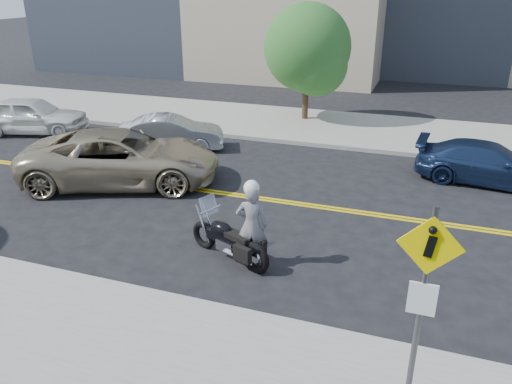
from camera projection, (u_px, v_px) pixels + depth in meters
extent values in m
plane|color=black|center=(263.00, 199.00, 13.68)|extent=(120.00, 120.00, 0.00)
cube|color=#9E9B91|center=(322.00, 127.00, 20.17)|extent=(60.00, 5.00, 0.15)
cylinder|color=#4C4C51|center=(420.00, 314.00, 6.29)|extent=(0.08, 0.08, 3.00)
cube|color=#F9D800|center=(430.00, 246.00, 5.87)|extent=(0.78, 0.03, 0.78)
cube|color=white|center=(422.00, 299.00, 6.17)|extent=(0.35, 0.03, 0.45)
imported|color=#B9B9BE|center=(252.00, 226.00, 10.22)|extent=(0.74, 0.57, 1.78)
sphere|color=white|center=(252.00, 188.00, 9.89)|extent=(0.32, 0.32, 0.32)
imported|color=tan|center=(121.00, 158.00, 14.48)|extent=(6.18, 4.43, 1.56)
imported|color=white|center=(31.00, 115.00, 19.31)|extent=(4.49, 2.81, 1.42)
imported|color=#B3B7BB|center=(171.00, 133.00, 17.47)|extent=(3.85, 2.58, 1.20)
imported|color=navy|center=(488.00, 163.00, 14.59)|extent=(4.21, 2.00, 1.18)
cylinder|color=#382619|center=(306.00, 75.00, 20.40)|extent=(0.25, 0.25, 3.90)
sphere|color=#27621F|center=(307.00, 48.00, 19.98)|extent=(3.51, 3.51, 3.51)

